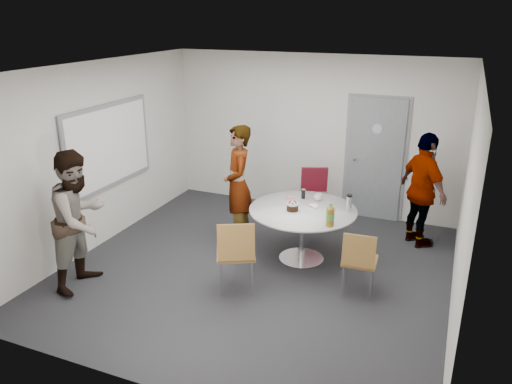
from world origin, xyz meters
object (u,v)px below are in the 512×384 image
at_px(person_right, 423,190).
at_px(person_left, 80,220).
at_px(table, 304,216).
at_px(chair_near_right, 359,258).
at_px(chair_far, 315,191).
at_px(whiteboard, 109,146).
at_px(chair_near_left, 236,250).
at_px(door, 375,159).
at_px(person_main, 238,185).

bearing_deg(person_right, person_left, 86.74).
relative_size(table, person_left, 0.83).
distance_m(chair_near_right, chair_far, 2.24).
distance_m(whiteboard, person_right, 4.69).
bearing_deg(chair_near_left, whiteboard, 134.35).
height_order(chair_far, person_left, person_left).
bearing_deg(table, door, 73.20).
bearing_deg(person_left, table, -56.77).
relative_size(table, chair_near_left, 1.51).
xyz_separation_m(chair_far, person_main, (-0.90, -1.04, 0.32)).
bearing_deg(chair_far, door, -162.20).
relative_size(whiteboard, chair_near_right, 2.20).
bearing_deg(person_right, table, 88.99).
xyz_separation_m(table, chair_near_left, (-0.50, -1.17, -0.07)).
bearing_deg(chair_near_right, whiteboard, 171.08).
bearing_deg(whiteboard, chair_near_left, -19.30).
bearing_deg(chair_near_right, chair_near_left, -163.57).
bearing_deg(door, table, -106.80).
bearing_deg(chair_near_left, door, 44.36).
bearing_deg(table, person_right, 38.82).
bearing_deg(table, chair_far, 99.88).
relative_size(person_left, person_right, 1.04).
height_order(table, chair_near_right, table).
distance_m(door, person_main, 2.43).
xyz_separation_m(chair_near_left, person_left, (-1.90, -0.52, 0.29)).
xyz_separation_m(whiteboard, chair_near_right, (3.87, -0.34, -0.93)).
xyz_separation_m(chair_far, person_right, (1.67, -0.13, 0.28)).
xyz_separation_m(door, chair_near_left, (-1.10, -3.14, -0.42)).
bearing_deg(chair_near_left, table, 40.32).
bearing_deg(chair_near_right, person_right, 69.44).
bearing_deg(person_left, chair_near_left, -76.54).
bearing_deg(door, chair_near_right, -83.31).
xyz_separation_m(chair_near_right, person_left, (-3.31, -1.04, 0.37)).
distance_m(chair_near_left, person_left, 1.99).
relative_size(door, chair_far, 2.22).
height_order(table, person_left, person_left).
height_order(table, person_main, person_main).
relative_size(chair_near_left, person_left, 0.55).
relative_size(chair_near_right, person_main, 0.48).
xyz_separation_m(door, person_right, (0.85, -0.81, -0.16)).
distance_m(door, table, 2.09).
distance_m(chair_near_right, person_left, 3.49).
height_order(chair_near_right, person_right, person_right).
bearing_deg(chair_far, person_left, 31.87).
distance_m(chair_far, person_right, 1.70).
relative_size(door, person_main, 1.18).
distance_m(table, chair_near_left, 1.28).
bearing_deg(person_main, chair_near_right, 35.26).
relative_size(whiteboard, chair_far, 1.99).
bearing_deg(person_main, chair_far, 108.49).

